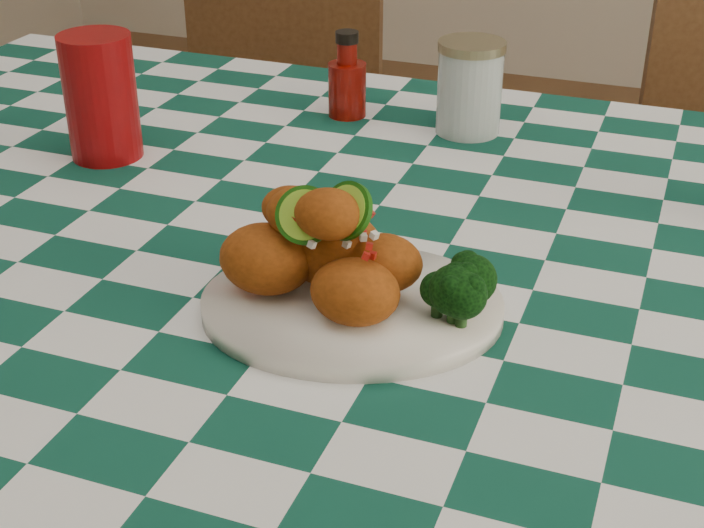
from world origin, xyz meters
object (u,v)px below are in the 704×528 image
at_px(fried_chicken_pile, 333,244).
at_px(mason_jar, 470,87).
at_px(dining_table, 359,499).
at_px(ketchup_bottle, 347,74).
at_px(red_tumbler, 101,97).
at_px(wooden_chair_left, 264,196).
at_px(plate, 352,307).

xyz_separation_m(fried_chicken_pile, mason_jar, (0.00, 0.50, -0.01)).
bearing_deg(dining_table, mason_jar, 83.68).
distance_m(dining_table, ketchup_bottle, 0.58).
relative_size(dining_table, fried_chicken_pile, 9.72).
bearing_deg(red_tumbler, ketchup_bottle, 46.09).
bearing_deg(wooden_chair_left, red_tumbler, -90.51).
xyz_separation_m(red_tumbler, wooden_chair_left, (-0.09, 0.62, -0.42)).
distance_m(fried_chicken_pile, ketchup_bottle, 0.53).
height_order(plate, fried_chicken_pile, fried_chicken_pile).
bearing_deg(ketchup_bottle, fried_chicken_pile, -70.71).
distance_m(plate, fried_chicken_pile, 0.07).
bearing_deg(red_tumbler, wooden_chair_left, 97.81).
bearing_deg(fried_chicken_pile, ketchup_bottle, 109.29).
bearing_deg(dining_table, plate, -72.48).
bearing_deg(wooden_chair_left, mason_jar, -45.55).
relative_size(red_tumbler, mason_jar, 1.26).
bearing_deg(dining_table, wooden_chair_left, 123.21).
height_order(red_tumbler, wooden_chair_left, red_tumbler).
distance_m(dining_table, red_tumbler, 0.61).
relative_size(mason_jar, wooden_chair_left, 0.14).
distance_m(dining_table, fried_chicken_pile, 0.50).
relative_size(fried_chicken_pile, red_tumbler, 1.08).
relative_size(fried_chicken_pile, mason_jar, 1.36).
height_order(dining_table, plate, plate).
height_order(plate, ketchup_bottle, ketchup_bottle).
relative_size(red_tumbler, wooden_chair_left, 0.18).
bearing_deg(plate, ketchup_bottle, 111.16).
relative_size(dining_table, wooden_chair_left, 1.88).
xyz_separation_m(plate, fried_chicken_pile, (-0.02, 0.00, 0.06)).
xyz_separation_m(dining_table, plate, (0.05, -0.17, 0.40)).
bearing_deg(fried_chicken_pile, mason_jar, 89.89).
xyz_separation_m(dining_table, mason_jar, (0.04, 0.33, 0.46)).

